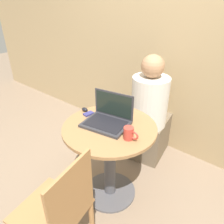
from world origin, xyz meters
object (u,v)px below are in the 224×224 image
at_px(laptop, 108,118).
at_px(person_seated, 150,118).
at_px(chair_empty, 59,213).
at_px(cell_phone, 89,114).

xyz_separation_m(laptop, person_seated, (0.02, 0.67, -0.29)).
bearing_deg(person_seated, laptop, -91.31).
bearing_deg(person_seated, chair_empty, -83.91).
bearing_deg(cell_phone, person_seated, 70.73).
xyz_separation_m(chair_empty, person_seated, (-0.14, 1.33, 0.03)).
relative_size(cell_phone, chair_empty, 0.10).
height_order(laptop, cell_phone, laptop).
bearing_deg(person_seated, cell_phone, -109.27).
bearing_deg(cell_phone, chair_empty, -60.33).
height_order(laptop, chair_empty, laptop).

